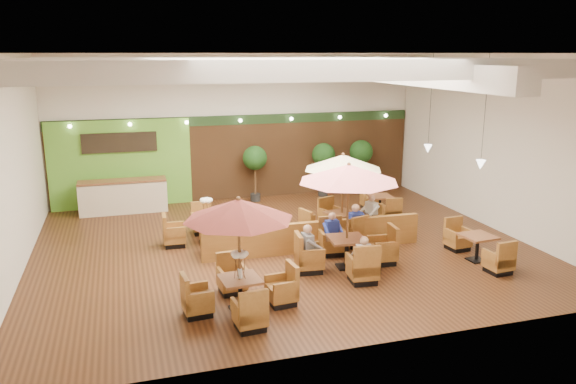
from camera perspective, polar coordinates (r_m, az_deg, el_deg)
name	(u,v)px	position (r m, az deg, el deg)	size (l,w,h in m)	color
room	(279,118)	(16.91, -0.87, 7.57)	(14.04, 14.00, 5.52)	#381E0F
service_counter	(123,196)	(20.65, -16.38, -0.43)	(3.00, 0.75, 1.18)	beige
booth_divider	(314,237)	(15.97, 2.66, -4.55)	(6.39, 0.18, 0.89)	brown
table_0	(239,234)	(12.04, -4.99, -4.29)	(2.55, 2.55, 2.58)	brown
table_1	(348,197)	(14.45, 6.12, -0.56)	(2.81, 2.81, 2.83)	brown
table_2	(343,180)	(17.04, 5.57, 1.24)	(2.68, 2.68, 2.61)	brown
table_3	(199,229)	(16.80, -9.07, -3.74)	(1.73, 2.58, 1.54)	brown
table_4	(477,248)	(16.14, 18.66, -5.45)	(0.89, 2.49, 0.92)	brown
table_5	(380,205)	(19.88, 9.31, -1.35)	(0.85, 2.35, 0.86)	brown
topiary_0	(255,160)	(21.18, -3.38, 3.25)	(0.92, 0.92, 2.13)	black
topiary_1	(324,157)	(21.97, 3.63, 3.59)	(0.91, 0.91, 2.11)	black
topiary_2	(361,154)	(22.56, 7.44, 3.86)	(0.93, 0.93, 2.16)	black
diner_0	(363,254)	(13.89, 7.65, -6.25)	(0.39, 0.34, 0.75)	silver
diner_1	(333,229)	(15.69, 4.55, -3.79)	(0.37, 0.30, 0.75)	#24369E
diner_2	(309,244)	(14.42, 2.18, -5.26)	(0.32, 0.40, 0.81)	gray
diner_3	(354,221)	(16.45, 6.74, -2.91)	(0.43, 0.37, 0.82)	#24369E
diner_4	(370,210)	(17.67, 8.36, -1.83)	(0.39, 0.43, 0.77)	silver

